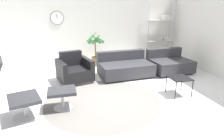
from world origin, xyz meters
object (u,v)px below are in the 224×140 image
at_px(couch_low, 125,67).
at_px(couch_second, 169,64).
at_px(armchair_red, 74,71).
at_px(potted_plant, 95,50).
at_px(ottoman, 62,94).
at_px(side_table, 180,79).
at_px(shelf_unit, 162,31).

bearing_deg(couch_low, couch_second, 176.44).
xyz_separation_m(armchair_red, potted_plant, (0.81, 1.31, 0.27)).
xyz_separation_m(ottoman, armchair_red, (0.35, 1.50, -0.02)).
relative_size(couch_low, side_table, 3.41).
relative_size(ottoman, side_table, 1.19).
distance_m(armchair_red, couch_second, 2.88).
height_order(ottoman, shelf_unit, shelf_unit).
height_order(couch_low, couch_second, same).
distance_m(side_table, potted_plant, 3.14).
bearing_deg(ottoman, armchair_red, 76.82).
xyz_separation_m(couch_low, couch_second, (1.43, 0.00, 0.00)).
relative_size(armchair_red, potted_plant, 0.85).
bearing_deg(couch_second, armchair_red, -2.14).
height_order(armchair_red, shelf_unit, shelf_unit).
distance_m(couch_second, potted_plant, 2.43).
relative_size(armchair_red, couch_second, 0.81).
height_order(couch_second, shelf_unit, shelf_unit).
bearing_deg(potted_plant, armchair_red, -121.60).
bearing_deg(armchair_red, side_table, 131.85).
distance_m(armchair_red, shelf_unit, 3.82).
distance_m(side_table, shelf_unit, 3.38).
distance_m(couch_second, shelf_unit, 1.80).
distance_m(couch_low, shelf_unit, 2.60).
height_order(armchair_red, couch_second, armchair_red).
height_order(couch_low, potted_plant, potted_plant).
relative_size(couch_second, shelf_unit, 0.60).
height_order(couch_low, shelf_unit, shelf_unit).
relative_size(ottoman, couch_low, 0.35).
bearing_deg(potted_plant, couch_second, -30.69).
distance_m(armchair_red, couch_low, 1.44).
height_order(couch_second, side_table, couch_second).
bearing_deg(shelf_unit, couch_second, -108.05).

